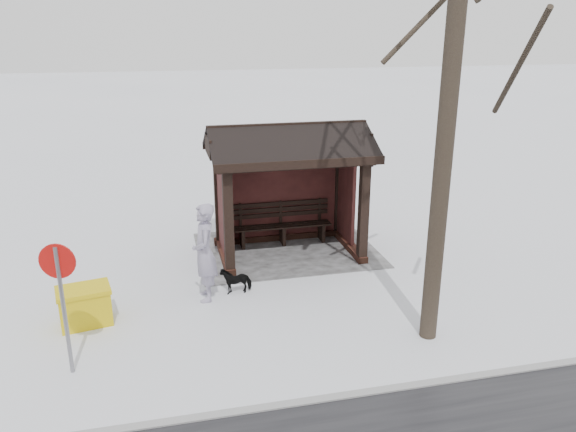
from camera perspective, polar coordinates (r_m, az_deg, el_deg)
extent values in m
plane|color=silver|center=(13.32, 0.03, -3.79)|extent=(120.00, 120.00, 0.00)
cube|color=gray|center=(8.71, 8.73, -17.26)|extent=(120.00, 0.15, 0.06)
cube|color=#96969B|center=(13.50, -0.16, -3.44)|extent=(4.20, 3.20, 0.02)
cube|color=#391E15|center=(14.11, -0.81, -2.13)|extent=(3.30, 0.22, 0.16)
cube|color=#391E15|center=(13.69, 6.16, -2.91)|extent=(0.22, 2.10, 0.16)
cube|color=#391E15|center=(13.06, -6.41, -4.01)|extent=(0.22, 2.10, 0.16)
cube|color=black|center=(12.53, 7.67, 0.18)|extent=(0.20, 0.20, 2.30)
cube|color=black|center=(11.84, -6.05, -0.87)|extent=(0.20, 0.20, 2.30)
cube|color=black|center=(14.15, 5.12, 2.43)|extent=(0.20, 0.20, 2.30)
cube|color=black|center=(13.54, -7.04, 1.61)|extent=(0.20, 0.20, 2.30)
cube|color=black|center=(13.74, -0.83, 2.36)|extent=(2.80, 0.08, 2.14)
cube|color=black|center=(13.60, 5.90, 2.08)|extent=(0.08, 1.17, 2.14)
cube|color=black|center=(12.96, -6.76, 1.21)|extent=(0.08, 1.17, 2.14)
cube|color=black|center=(11.76, 1.04, 5.25)|extent=(3.40, 0.20, 0.18)
cube|color=black|center=(13.47, -0.85, 6.98)|extent=(3.40, 0.20, 0.18)
cylinder|color=black|center=(8.94, 16.15, 12.74)|extent=(0.29, 0.29, 8.55)
imported|color=#928AA2|center=(10.91, -8.47, -3.70)|extent=(0.47, 0.72, 1.95)
imported|color=black|center=(11.41, -5.31, -6.48)|extent=(0.63, 0.31, 0.52)
cube|color=gold|center=(10.80, -19.92, -8.77)|extent=(0.96, 0.73, 0.63)
cube|color=gold|center=(10.65, -20.12, -7.08)|extent=(1.02, 0.79, 0.08)
cylinder|color=slate|center=(9.15, -21.78, -9.03)|extent=(0.06, 0.06, 2.09)
cylinder|color=red|center=(8.83, -22.39, -4.26)|extent=(0.54, 0.16, 0.54)
cylinder|color=white|center=(8.85, -22.38, -4.21)|extent=(0.41, 0.13, 0.42)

